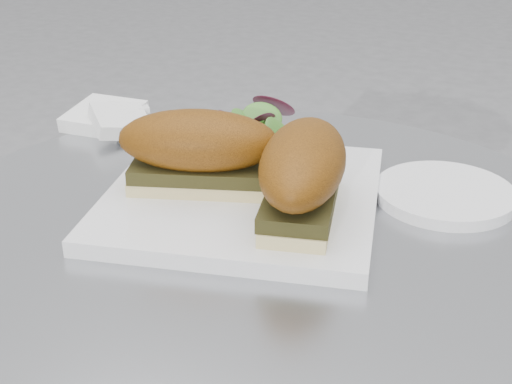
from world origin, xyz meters
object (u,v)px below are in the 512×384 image
sandwich_left (199,149)px  saucer (445,194)px  sandwich_right (303,171)px  plate (243,197)px

sandwich_left → saucer: (0.22, 0.11, -0.05)m
sandwich_right → saucer: (0.11, 0.12, -0.05)m
plate → sandwich_left: (-0.04, -0.02, 0.05)m
plate → sandwich_right: 0.09m
sandwich_left → sandwich_right: 0.11m
sandwich_left → saucer: bearing=7.2°
plate → saucer: (0.18, 0.10, -0.00)m
plate → sandwich_right: sandwich_right is taller
sandwich_right → plate: bearing=-119.9°
sandwich_left → saucer: 0.25m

